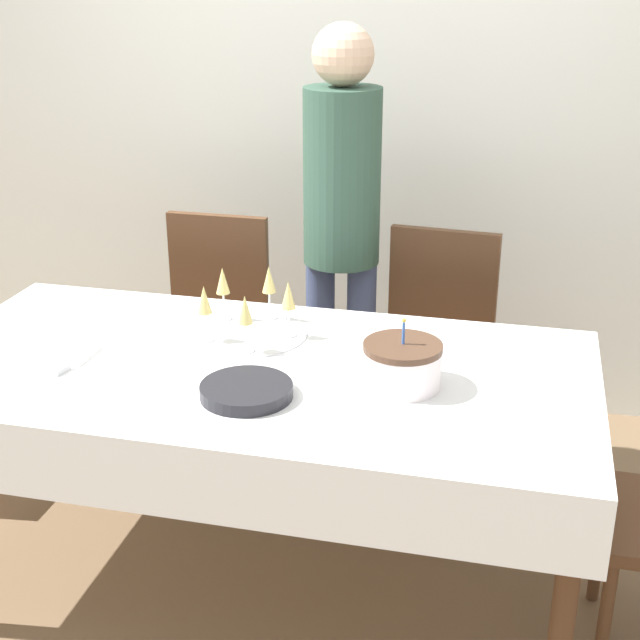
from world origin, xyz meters
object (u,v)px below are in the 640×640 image
(dining_chair_far_left, at_px, (212,330))
(plate_stack_main, at_px, (246,391))
(champagne_tray, at_px, (247,313))
(dining_chair_far_right, at_px, (434,351))
(birthday_cake, at_px, (402,365))
(person_standing, at_px, (342,210))

(dining_chair_far_left, xyz_separation_m, plate_stack_main, (0.47, -1.00, 0.27))
(dining_chair_far_left, xyz_separation_m, champagne_tray, (0.35, -0.59, 0.33))
(dining_chair_far_right, xyz_separation_m, plate_stack_main, (-0.39, -1.00, 0.27))
(birthday_cake, distance_m, champagne_tray, 0.57)
(birthday_cake, xyz_separation_m, champagne_tray, (-0.52, 0.24, 0.01))
(dining_chair_far_left, bearing_deg, champagne_tray, -59.66)
(dining_chair_far_right, height_order, plate_stack_main, dining_chair_far_right)
(birthday_cake, height_order, plate_stack_main, birthday_cake)
(birthday_cake, height_order, champagne_tray, birthday_cake)
(dining_chair_far_right, xyz_separation_m, champagne_tray, (-0.52, -0.59, 0.33))
(champagne_tray, bearing_deg, birthday_cake, -25.41)
(dining_chair_far_right, xyz_separation_m, birthday_cake, (-0.00, -0.84, 0.32))
(person_standing, bearing_deg, plate_stack_main, -91.00)
(dining_chair_far_left, height_order, person_standing, person_standing)
(champagne_tray, height_order, person_standing, person_standing)
(birthday_cake, bearing_deg, dining_chair_far_left, 135.85)
(dining_chair_far_left, height_order, champagne_tray, champagne_tray)
(champagne_tray, xyz_separation_m, plate_stack_main, (0.13, -0.41, -0.05))
(person_standing, bearing_deg, birthday_cake, -68.26)
(dining_chair_far_right, bearing_deg, dining_chair_far_left, 179.98)
(dining_chair_far_left, relative_size, dining_chair_far_right, 1.00)
(dining_chair_far_right, height_order, champagne_tray, champagne_tray)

